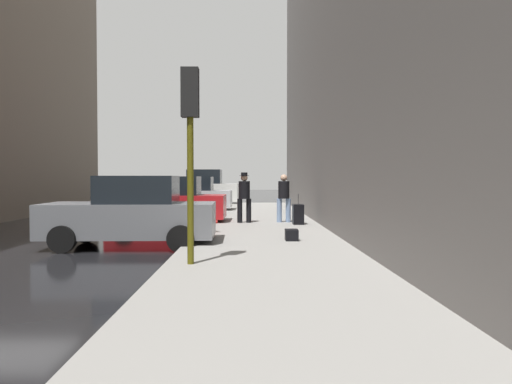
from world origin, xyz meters
name	(u,v)px	position (x,y,z in m)	size (l,w,h in m)	color
ground_plane	(12,252)	(0.00, 0.00, 0.00)	(120.00, 120.00, 0.00)	black
sidewalk	(267,248)	(6.00, 0.00, 0.07)	(4.00, 40.00, 0.15)	gray
parked_gray_coupe	(132,213)	(2.65, 0.73, 0.85)	(4.23, 2.12, 1.79)	slate
parked_red_hatchback	(169,202)	(2.65, 6.55, 0.85)	(4.23, 2.11, 1.79)	#B2191E
parked_silver_sedan	(190,196)	(2.65, 13.14, 0.85)	(4.23, 2.12, 1.79)	#B7BABF
parked_white_van	(202,189)	(2.65, 19.55, 1.03)	(4.65, 2.17, 2.25)	silver
fire_hydrant	(210,220)	(4.45, 2.76, 0.50)	(0.42, 0.22, 0.70)	red
traffic_light	(190,122)	(4.50, -2.57, 2.76)	(0.32, 0.32, 3.60)	#514C0F
pedestrian_in_jeans	(284,196)	(6.83, 6.02, 1.10)	(0.51, 0.41, 1.71)	#728CB2
pedestrian_with_fedora	(244,195)	(5.41, 5.85, 1.14)	(0.52, 0.45, 1.78)	black
rolling_suitcase	(298,214)	(7.26, 5.24, 0.49)	(0.36, 0.56, 1.04)	black
duffel_bag	(292,235)	(6.66, 0.84, 0.29)	(0.32, 0.44, 0.28)	black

